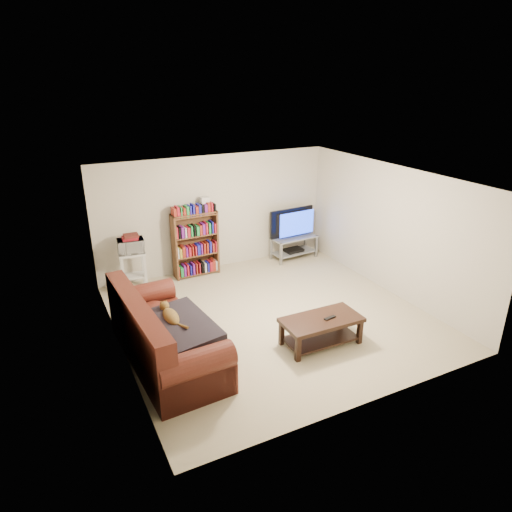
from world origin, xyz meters
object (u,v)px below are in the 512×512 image
coffee_table (321,326)px  tv_stand (294,244)px  bookshelf (195,243)px  sofa (161,340)px

coffee_table → tv_stand: size_ratio=1.17×
tv_stand → coffee_table: bearing=-118.5°
coffee_table → bookshelf: bookshelf is taller
sofa → bookshelf: size_ratio=1.85×
sofa → coffee_table: size_ratio=2.01×
sofa → bookshelf: 3.11m
sofa → tv_stand: sofa is taller
tv_stand → bookshelf: size_ratio=0.78×
tv_stand → bookshelf: bookshelf is taller
sofa → bookshelf: bookshelf is taller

